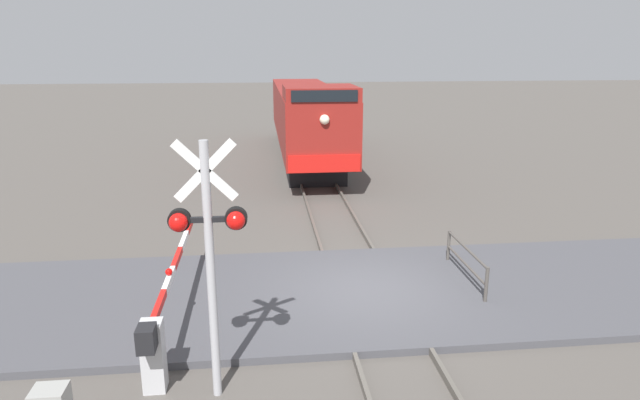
{
  "coord_description": "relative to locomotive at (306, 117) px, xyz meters",
  "views": [
    {
      "loc": [
        -2.32,
        -11.34,
        5.49
      ],
      "look_at": [
        -0.94,
        1.15,
        1.99
      ],
      "focal_mm": 30.8,
      "sensor_mm": 36.0,
      "label": 1
    }
  ],
  "objects": [
    {
      "name": "ground_plane",
      "position": [
        0.0,
        -15.9,
        -2.14
      ],
      "size": [
        160.0,
        160.0,
        0.0
      ],
      "primitive_type": "plane",
      "color": "#514C47"
    },
    {
      "name": "rail_track_left",
      "position": [
        -0.72,
        -15.9,
        -2.07
      ],
      "size": [
        0.08,
        80.0,
        0.15
      ],
      "primitive_type": "cube",
      "color": "#59544C",
      "rests_on": "ground_plane"
    },
    {
      "name": "rail_track_right",
      "position": [
        0.72,
        -15.9,
        -2.07
      ],
      "size": [
        0.08,
        80.0,
        0.15
      ],
      "primitive_type": "cube",
      "color": "#59544C",
      "rests_on": "ground_plane"
    },
    {
      "name": "road_surface",
      "position": [
        0.0,
        -15.9,
        -2.07
      ],
      "size": [
        36.0,
        5.21,
        0.15
      ],
      "primitive_type": "cube",
      "color": "#47474C",
      "rests_on": "ground_plane"
    },
    {
      "name": "locomotive",
      "position": [
        0.0,
        0.0,
        0.0
      ],
      "size": [
        2.8,
        16.03,
        4.09
      ],
      "color": "black",
      "rests_on": "ground_plane"
    },
    {
      "name": "crossing_signal",
      "position": [
        -3.13,
        -19.29,
        0.5
      ],
      "size": [
        1.18,
        0.33,
        4.23
      ],
      "color": "#ADADB2",
      "rests_on": "ground_plane"
    },
    {
      "name": "crossing_gate",
      "position": [
        -4.16,
        -18.17,
        -1.3
      ],
      "size": [
        0.36,
        6.35,
        1.34
      ],
      "color": "silver",
      "rests_on": "ground_plane"
    },
    {
      "name": "guard_railing",
      "position": [
        2.46,
        -15.55,
        -1.53
      ],
      "size": [
        0.08,
        2.53,
        0.95
      ],
      "color": "#4C4742",
      "rests_on": "ground_plane"
    }
  ]
}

